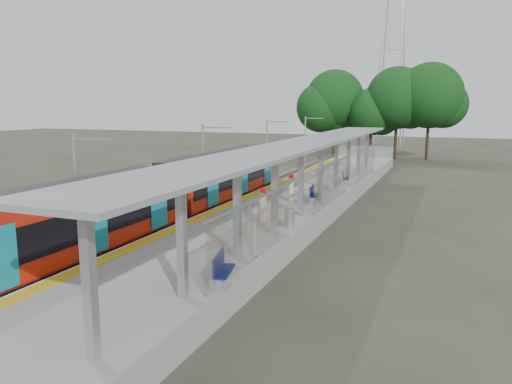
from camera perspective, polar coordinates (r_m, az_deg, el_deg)
ground at (r=15.44m, az=-18.82°, el=-16.20°), size 200.00×200.00×0.00m
trackbed at (r=33.98m, az=-2.50°, el=-1.17°), size 3.00×70.00×0.24m
platform at (r=32.33m, az=4.78°, el=-1.08°), size 6.00×50.00×1.00m
tactile_strip at (r=33.07m, az=0.57°, el=0.10°), size 0.60×50.00×0.02m
end_fence at (r=56.30m, az=12.37°, el=4.56°), size 6.00×0.10×1.20m
train at (r=26.18m, az=-10.32°, el=-0.36°), size 2.74×27.60×3.62m
canopy at (r=27.73m, az=5.73°, el=4.80°), size 3.27×38.00×3.66m
pylon at (r=84.88m, az=15.50°, el=17.96°), size 8.00×4.00×38.00m
tree_cluster at (r=64.54m, az=13.60°, el=10.12°), size 20.22×7.95×11.67m
catenary_masts at (r=33.41m, az=-5.93°, el=3.45°), size 2.08×48.16×5.40m
bench_near at (r=16.11m, az=-3.96°, el=-8.66°), size 0.78×1.54×1.01m
bench_mid at (r=29.51m, az=6.58°, el=-0.19°), size 0.61×1.45×0.96m
bench_far at (r=36.59m, az=10.07°, el=1.68°), size 0.74×1.45×0.95m
info_pillar_near at (r=24.60m, az=0.75°, el=-1.69°), size 0.37×0.37×1.63m
info_pillar_far at (r=29.74m, az=4.03°, el=0.28°), size 0.36×0.36×1.58m
litter_bin at (r=23.27m, az=3.84°, el=-2.96°), size 0.48×0.48×0.95m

